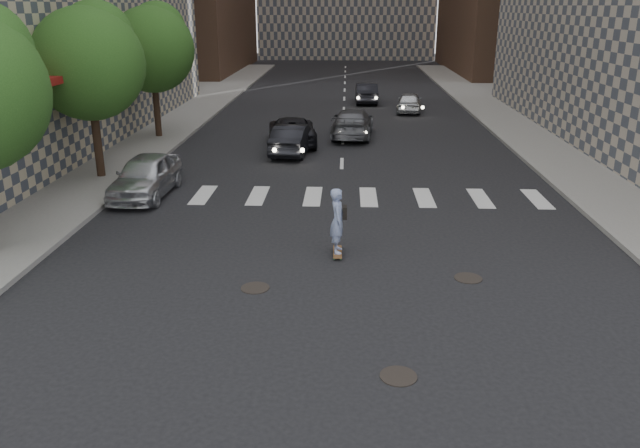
# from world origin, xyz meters

# --- Properties ---
(ground) EXTENTS (160.00, 160.00, 0.00)m
(ground) POSITION_xyz_m (0.00, 0.00, 0.00)
(ground) COLOR black
(ground) RESTS_ON ground
(sidewalk_left) EXTENTS (13.00, 80.00, 0.15)m
(sidewalk_left) POSITION_xyz_m (-14.50, 20.00, 0.07)
(sidewalk_left) COLOR gray
(sidewalk_left) RESTS_ON ground
(sidewalk_right) EXTENTS (13.00, 80.00, 0.15)m
(sidewalk_right) POSITION_xyz_m (14.50, 20.00, 0.07)
(sidewalk_right) COLOR gray
(sidewalk_right) RESTS_ON ground
(tree_b) EXTENTS (4.20, 4.20, 6.60)m
(tree_b) POSITION_xyz_m (-9.45, 11.14, 4.65)
(tree_b) COLOR #382619
(tree_b) RESTS_ON sidewalk_left
(tree_c) EXTENTS (4.20, 4.20, 6.60)m
(tree_c) POSITION_xyz_m (-9.45, 19.14, 4.65)
(tree_c) COLOR #382619
(tree_c) RESTS_ON sidewalk_left
(manhole_a) EXTENTS (0.70, 0.70, 0.02)m
(manhole_a) POSITION_xyz_m (1.20, -2.50, 0.01)
(manhole_a) COLOR black
(manhole_a) RESTS_ON ground
(manhole_b) EXTENTS (0.70, 0.70, 0.02)m
(manhole_b) POSITION_xyz_m (-2.00, 1.20, 0.01)
(manhole_b) COLOR black
(manhole_b) RESTS_ON ground
(manhole_c) EXTENTS (0.70, 0.70, 0.02)m
(manhole_c) POSITION_xyz_m (3.30, 2.00, 0.01)
(manhole_c) COLOR black
(manhole_c) RESTS_ON ground
(skateboarder) EXTENTS (0.47, 0.96, 1.91)m
(skateboarder) POSITION_xyz_m (-0.02, 3.44, 1.00)
(skateboarder) COLOR brown
(skateboarder) RESTS_ON ground
(silver_sedan) EXTENTS (1.89, 4.41, 1.49)m
(silver_sedan) POSITION_xyz_m (-7.00, 8.85, 0.74)
(silver_sedan) COLOR silver
(silver_sedan) RESTS_ON ground
(traffic_car_a) EXTENTS (1.91, 4.34, 1.39)m
(traffic_car_a) POSITION_xyz_m (-2.30, 15.84, 0.69)
(traffic_car_a) COLOR black
(traffic_car_a) RESTS_ON ground
(traffic_car_b) EXTENTS (2.42, 5.13, 1.45)m
(traffic_car_b) POSITION_xyz_m (0.50, 19.85, 0.72)
(traffic_car_b) COLOR #56575D
(traffic_car_b) RESTS_ON ground
(traffic_car_c) EXTENTS (2.79, 5.07, 1.35)m
(traffic_car_c) POSITION_xyz_m (-2.52, 18.00, 0.67)
(traffic_car_c) COLOR black
(traffic_car_c) RESTS_ON ground
(traffic_car_d) EXTENTS (1.98, 3.98, 1.30)m
(traffic_car_d) POSITION_xyz_m (4.21, 28.00, 0.65)
(traffic_car_d) COLOR #B9BCC1
(traffic_car_d) RESTS_ON ground
(traffic_car_e) EXTENTS (1.55, 4.26, 1.40)m
(traffic_car_e) POSITION_xyz_m (1.55, 32.00, 0.70)
(traffic_car_e) COLOR black
(traffic_car_e) RESTS_ON ground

